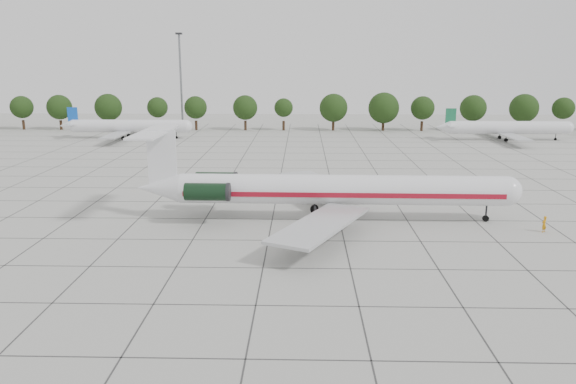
% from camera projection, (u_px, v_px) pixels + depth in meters
% --- Properties ---
extents(ground, '(260.00, 260.00, 0.00)m').
position_uv_depth(ground, '(272.00, 219.00, 66.84)').
color(ground, '#ADACA5').
rests_on(ground, ground).
extents(apron_joints, '(170.00, 170.00, 0.02)m').
position_uv_depth(apron_joints, '(278.00, 190.00, 81.42)').
color(apron_joints, '#383838').
rests_on(apron_joints, ground).
extents(main_airliner, '(45.09, 35.44, 10.57)m').
position_uv_depth(main_airliner, '(321.00, 189.00, 65.81)').
color(main_airliner, silver).
rests_on(main_airliner, ground).
extents(ground_crew, '(0.79, 0.74, 1.82)m').
position_uv_depth(ground_crew, '(544.00, 224.00, 61.69)').
color(ground_crew, orange).
rests_on(ground_crew, ground).
extents(bg_airliner_b, '(28.24, 27.20, 7.40)m').
position_uv_depth(bg_airliner_b, '(129.00, 126.00, 133.64)').
color(bg_airliner_b, silver).
rests_on(bg_airliner_b, ground).
extents(bg_airliner_d, '(28.24, 27.20, 7.40)m').
position_uv_depth(bg_airliner_d, '(507.00, 128.00, 130.68)').
color(bg_airliner_d, silver).
rests_on(bg_airliner_d, ground).
extents(tree_line, '(249.86, 8.44, 10.22)m').
position_uv_depth(tree_line, '(245.00, 108.00, 148.40)').
color(tree_line, '#332114').
rests_on(tree_line, ground).
extents(floodlight_mast, '(1.60, 1.60, 25.45)m').
position_uv_depth(floodlight_mast, '(181.00, 75.00, 153.74)').
color(floodlight_mast, slate).
rests_on(floodlight_mast, ground).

